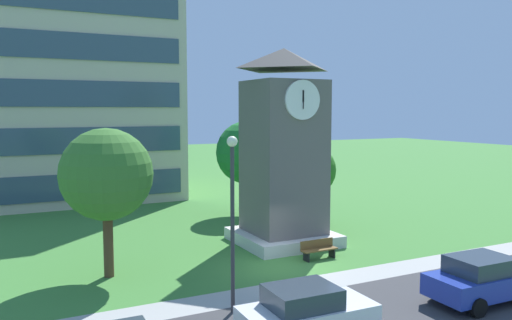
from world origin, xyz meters
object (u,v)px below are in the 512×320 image
(tree_near_tower, at_px, (311,171))
(parked_car_blue, at_px, (483,279))
(clock_tower, at_px, (284,158))
(street_lamp, at_px, (232,205))
(tree_by_building, at_px, (247,153))
(tree_streetside, at_px, (106,175))
(park_bench, at_px, (319,249))
(parked_car_white, at_px, (306,313))

(tree_near_tower, height_order, parked_car_blue, tree_near_tower)
(clock_tower, relative_size, street_lamp, 1.66)
(tree_by_building, bearing_deg, tree_near_tower, -68.02)
(tree_streetside, bearing_deg, park_bench, -10.81)
(park_bench, relative_size, parked_car_blue, 0.42)
(street_lamp, height_order, tree_streetside, tree_streetside)
(parked_car_white, relative_size, parked_car_blue, 0.96)
(tree_by_building, height_order, parked_car_blue, tree_by_building)
(clock_tower, xyz_separation_m, tree_by_building, (1.50, 7.40, -0.33))
(park_bench, distance_m, parked_car_white, 8.65)
(tree_by_building, relative_size, parked_car_blue, 1.45)
(park_bench, bearing_deg, tree_by_building, 82.14)
(park_bench, bearing_deg, tree_streetside, 169.19)
(tree_streetside, height_order, tree_near_tower, tree_streetside)
(parked_car_blue, bearing_deg, parked_car_white, 178.69)
(tree_by_building, distance_m, parked_car_blue, 18.13)
(park_bench, relative_size, tree_streetside, 0.29)
(tree_by_building, bearing_deg, park_bench, -97.86)
(tree_by_building, relative_size, tree_near_tower, 1.28)
(park_bench, height_order, parked_car_white, parked_car_white)
(parked_car_blue, bearing_deg, tree_near_tower, 85.16)
(clock_tower, height_order, parked_car_white, clock_tower)
(tree_streetside, xyz_separation_m, parked_car_white, (4.09, -8.75, -3.39))
(tree_by_building, distance_m, tree_streetside, 13.88)
(tree_streetside, distance_m, parked_car_blue, 14.88)
(tree_near_tower, distance_m, parked_car_blue, 13.40)
(tree_streetside, relative_size, parked_car_blue, 1.44)
(park_bench, relative_size, parked_car_white, 0.44)
(tree_streetside, relative_size, parked_car_white, 1.51)
(park_bench, bearing_deg, tree_near_tower, 60.56)
(street_lamp, bearing_deg, clock_tower, 49.92)
(parked_car_blue, bearing_deg, park_bench, 107.46)
(street_lamp, bearing_deg, tree_streetside, 117.87)
(tree_near_tower, bearing_deg, park_bench, -119.44)
(clock_tower, distance_m, tree_by_building, 7.56)
(tree_by_building, xyz_separation_m, tree_near_tower, (1.89, -4.69, -0.79))
(tree_by_building, xyz_separation_m, tree_streetside, (-10.64, -8.90, 0.14))
(clock_tower, bearing_deg, tree_streetside, -170.67)
(tree_near_tower, relative_size, parked_car_blue, 1.14)
(clock_tower, relative_size, tree_streetside, 1.62)
(park_bench, relative_size, tree_by_building, 0.29)
(parked_car_white, bearing_deg, parked_car_blue, -1.31)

